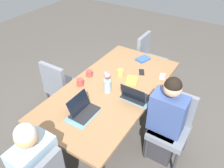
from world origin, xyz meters
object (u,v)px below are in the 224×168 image
object	(u,v)px
flower_vase	(108,82)
phone_black	(142,72)
person_near_left_near	(165,124)
phone_silver	(162,76)
coffee_mug_centre_left	(120,73)
chair_near_left_near	(172,123)
book_red_cover	(143,59)
coffee_mug_near_left	(80,82)
dining_table	(112,91)
coffee_mug_near_right	(89,73)
laptop_head_left_left_mid	(83,110)
laptop_near_left_near	(135,96)
chair_head_right_right_near	(149,57)
book_blue_cover	(132,80)
chair_far_left_far	(60,85)

from	to	relation	value
flower_vase	phone_black	size ratio (longest dim) A/B	1.95
person_near_left_near	phone_silver	xyz separation A→B (m)	(0.62, 0.32, 0.21)
coffee_mug_centre_left	phone_black	distance (m)	0.32
chair_near_left_near	book_red_cover	xyz separation A→B (m)	(0.81, 0.81, 0.25)
coffee_mug_near_left	person_near_left_near	bearing A→B (deg)	-82.93
coffee_mug_centre_left	dining_table	bearing A→B (deg)	-171.28
chair_near_left_near	coffee_mug_near_left	bearing A→B (deg)	100.15
person_near_left_near	coffee_mug_near_left	distance (m)	1.20
coffee_mug_near_right	phone_black	xyz separation A→B (m)	(0.47, -0.58, -0.04)
person_near_left_near	book_red_cover	bearing A→B (deg)	40.25
phone_black	flower_vase	bearing A→B (deg)	136.17
person_near_left_near	laptop_head_left_left_mid	distance (m)	1.00
flower_vase	coffee_mug_near_left	size ratio (longest dim) A/B	3.14
coffee_mug_near_right	coffee_mug_centre_left	world-z (taller)	coffee_mug_centre_left
coffee_mug_near_left	chair_near_left_near	bearing A→B (deg)	-79.85
dining_table	coffee_mug_near_left	bearing A→B (deg)	116.83
chair_near_left_near	phone_silver	bearing A→B (deg)	34.85
book_red_cover	coffee_mug_near_left	bearing A→B (deg)	176.13
laptop_near_left_near	chair_head_right_right_near	bearing A→B (deg)	17.31
laptop_head_left_left_mid	coffee_mug_centre_left	size ratio (longest dim) A/B	3.16
person_near_left_near	coffee_mug_centre_left	size ratio (longest dim) A/B	11.80
laptop_near_left_near	book_blue_cover	distance (m)	0.36
chair_near_left_near	laptop_near_left_near	xyz separation A→B (m)	(-0.07, 0.49, 0.27)
chair_far_left_far	laptop_near_left_near	bearing A→B (deg)	-86.45
phone_black	phone_silver	distance (m)	0.30
chair_head_right_right_near	flower_vase	size ratio (longest dim) A/B	3.08
chair_head_right_right_near	phone_black	world-z (taller)	chair_head_right_right_near
book_blue_cover	phone_black	xyz separation A→B (m)	(0.26, -0.02, -0.01)
chair_head_right_right_near	book_blue_cover	xyz separation A→B (m)	(-1.09, -0.23, 0.24)
person_near_left_near	phone_silver	size ratio (longest dim) A/B	7.97
book_blue_cover	phone_black	distance (m)	0.26
person_near_left_near	flower_vase	size ratio (longest dim) A/B	4.08
person_near_left_near	chair_head_right_right_near	size ratio (longest dim) A/B	1.33
person_near_left_near	coffee_mug_centre_left	world-z (taller)	person_near_left_near
chair_head_right_right_near	phone_black	bearing A→B (deg)	-163.12
coffee_mug_centre_left	book_red_cover	bearing A→B (deg)	-7.98
chair_near_left_near	phone_silver	size ratio (longest dim) A/B	6.00
flower_vase	coffee_mug_near_left	distance (m)	0.40
chair_near_left_near	flower_vase	size ratio (longest dim) A/B	3.08
book_red_cover	chair_near_left_near	bearing A→B (deg)	-117.19
laptop_head_left_left_mid	coffee_mug_centre_left	distance (m)	0.86
coffee_mug_near_left	coffee_mug_near_right	xyz separation A→B (m)	(0.24, 0.03, -0.01)
dining_table	person_near_left_near	size ratio (longest dim) A/B	1.78
book_red_cover	book_blue_cover	size ratio (longest dim) A/B	1.00
dining_table	phone_silver	bearing A→B (deg)	-38.75
laptop_near_left_near	phone_black	size ratio (longest dim) A/B	2.13
chair_far_left_far	laptop_head_left_left_mid	bearing A→B (deg)	-119.37
laptop_near_left_near	coffee_mug_near_left	bearing A→B (deg)	101.19
coffee_mug_near_right	book_red_cover	bearing A→B (deg)	-29.12
flower_vase	book_blue_cover	bearing A→B (deg)	-23.24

